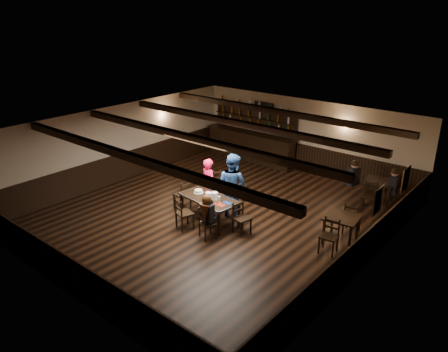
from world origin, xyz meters
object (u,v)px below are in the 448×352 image
Objects in this scene: dining_table at (209,200)px; man_blue at (232,185)px; woman_pink at (209,185)px; bar_counter at (252,142)px; cake at (199,191)px; chair_near_right at (205,222)px; chair_near_left at (182,211)px.

man_blue reaches higher than dining_table.
woman_pink is 0.40× the size of bar_counter.
cake is at bearing 110.91° from woman_pink.
bar_counter is at bearing -57.42° from man_blue.
chair_near_right is at bearing -55.06° from dining_table.
man_blue is 6.67× the size of cake.
chair_near_left is 6.36m from bar_counter.
chair_near_left is 1.72m from man_blue.
man_blue is 0.47× the size of bar_counter.
dining_table is at bearing 70.46° from chair_near_left.
chair_near_right reaches higher than dining_table.
woman_pink is at bearing 97.46° from cake.
man_blue is (0.52, 1.58, 0.41)m from chair_near_left.
woman_pink is 4.93m from bar_counter.
man_blue is at bearing 102.04° from chair_near_right.
bar_counter is (-2.56, 4.44, -0.23)m from man_blue.
man_blue is at bearing -60.05° from bar_counter.
woman_pink reaches higher than cake.
dining_table is at bearing -65.88° from bar_counter.
bar_counter is (-2.33, 5.20, 0.04)m from dining_table.
chair_near_right is (0.57, -0.81, -0.18)m from dining_table.
chair_near_right is at bearing 141.69° from woman_pink.
cake is at bearing 101.86° from chair_near_left.
woman_pink is (-0.55, 0.60, 0.14)m from dining_table.
cake is (-1.04, 0.88, 0.29)m from chair_near_right.
dining_table is 0.49m from cake.
dining_table is at bearing 124.94° from chair_near_right.
cake is (-0.71, -0.69, -0.17)m from man_blue.
chair_near_left is 3.24× the size of cake.
woman_pink is at bearing -68.83° from bar_counter.
man_blue is (-0.34, 1.57, 0.46)m from chair_near_right.
dining_table is 2.00× the size of chair_near_left.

